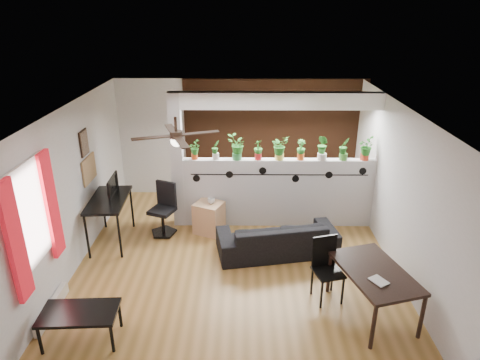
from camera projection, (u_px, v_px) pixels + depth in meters
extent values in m
cube|color=olive|center=(235.00, 269.00, 7.12)|extent=(6.30, 7.10, 0.10)
cube|color=#B7B7BA|center=(238.00, 138.00, 9.39)|extent=(6.30, 0.04, 2.90)
cube|color=#B7B7BA|center=(227.00, 334.00, 3.81)|extent=(6.30, 0.04, 2.90)
cube|color=#B7B7BA|center=(66.00, 194.00, 6.63)|extent=(0.04, 7.10, 2.90)
cube|color=#B7B7BA|center=(405.00, 196.00, 6.57)|extent=(0.04, 7.10, 2.90)
cube|color=white|center=(234.00, 109.00, 6.09)|extent=(6.30, 7.10, 0.10)
cube|color=#BCBCC1|center=(278.00, 192.00, 8.22)|extent=(3.60, 0.18, 1.35)
cube|color=white|center=(281.00, 101.00, 7.54)|extent=(3.60, 0.18, 0.30)
cube|color=#BCBCC1|center=(177.00, 162.00, 8.00)|extent=(0.22, 0.20, 2.60)
cube|color=#9C522D|center=(274.00, 139.00, 9.34)|extent=(3.90, 0.05, 2.60)
cube|color=black|center=(279.00, 175.00, 7.98)|extent=(3.31, 0.01, 0.02)
cylinder|color=black|center=(196.00, 178.00, 8.02)|extent=(0.14, 0.01, 0.14)
cylinder|color=black|center=(229.00, 175.00, 7.99)|extent=(0.14, 0.01, 0.14)
cylinder|color=black|center=(263.00, 171.00, 7.95)|extent=(0.14, 0.01, 0.14)
cylinder|color=black|center=(296.00, 179.00, 8.00)|extent=(0.14, 0.01, 0.14)
cylinder|color=black|center=(329.00, 175.00, 7.97)|extent=(0.14, 0.01, 0.14)
cylinder|color=black|center=(363.00, 171.00, 7.93)|extent=(0.14, 0.01, 0.14)
cube|color=white|center=(29.00, 215.00, 5.42)|extent=(0.02, 0.95, 1.25)
cube|color=white|center=(30.00, 215.00, 5.42)|extent=(0.04, 1.05, 1.35)
cube|color=red|center=(15.00, 242.00, 5.00)|extent=(0.06, 0.30, 1.55)
cube|color=red|center=(51.00, 205.00, 5.92)|extent=(0.06, 0.30, 1.55)
cube|color=silver|center=(52.00, 308.00, 5.98)|extent=(0.08, 1.00, 0.18)
cube|color=#967048|center=(89.00, 169.00, 7.49)|extent=(0.03, 0.60, 0.45)
cube|color=#8C7259|center=(84.00, 143.00, 7.25)|extent=(0.03, 0.30, 0.40)
cube|color=black|center=(84.00, 143.00, 7.25)|extent=(0.02, 0.34, 0.44)
cylinder|color=black|center=(176.00, 124.00, 5.88)|extent=(0.04, 0.04, 0.20)
cylinder|color=black|center=(176.00, 135.00, 5.93)|extent=(0.18, 0.18, 0.10)
sphere|color=white|center=(177.00, 141.00, 5.97)|extent=(0.17, 0.17, 0.17)
cube|color=black|center=(200.00, 133.00, 6.04)|extent=(0.55, 0.29, 0.01)
cube|color=black|center=(172.00, 129.00, 6.23)|extent=(0.29, 0.55, 0.01)
cube|color=black|center=(152.00, 138.00, 5.83)|extent=(0.55, 0.29, 0.01)
cube|color=black|center=(181.00, 142.00, 5.64)|extent=(0.29, 0.55, 0.01)
cylinder|color=#C44417|center=(195.00, 156.00, 7.96)|extent=(0.12, 0.12, 0.12)
imported|color=#18551A|center=(194.00, 147.00, 7.89)|extent=(0.18, 0.20, 0.26)
cylinder|color=silver|center=(216.00, 156.00, 7.95)|extent=(0.13, 0.13, 0.12)
imported|color=#18551A|center=(216.00, 147.00, 7.89)|extent=(0.23, 0.22, 0.27)
cylinder|color=#2F8342|center=(237.00, 156.00, 7.95)|extent=(0.17, 0.17, 0.12)
imported|color=#18551A|center=(237.00, 145.00, 7.86)|extent=(0.30, 0.28, 0.37)
cylinder|color=red|center=(258.00, 156.00, 7.94)|extent=(0.13, 0.13, 0.12)
imported|color=#18551A|center=(258.00, 147.00, 7.88)|extent=(0.24, 0.23, 0.28)
cylinder|color=#E8DB51|center=(279.00, 156.00, 7.94)|extent=(0.17, 0.17, 0.12)
imported|color=#18551A|center=(280.00, 145.00, 7.86)|extent=(0.30, 0.29, 0.36)
cylinder|color=orange|center=(301.00, 156.00, 7.93)|extent=(0.13, 0.13, 0.12)
imported|color=#18551A|center=(301.00, 147.00, 7.87)|extent=(0.22, 0.19, 0.28)
cylinder|color=silver|center=(322.00, 157.00, 7.93)|extent=(0.17, 0.17, 0.12)
imported|color=#18551A|center=(323.00, 145.00, 7.84)|extent=(0.28, 0.31, 0.37)
cylinder|color=#448F34|center=(343.00, 157.00, 7.93)|extent=(0.15, 0.15, 0.12)
imported|color=#18551A|center=(344.00, 146.00, 7.85)|extent=(0.26, 0.24, 0.33)
cylinder|color=#BC361E|center=(365.00, 157.00, 7.92)|extent=(0.16, 0.16, 0.12)
imported|color=#18551A|center=(366.00, 146.00, 7.84)|extent=(0.23, 0.26, 0.34)
imported|color=black|center=(277.00, 238.00, 7.39)|extent=(2.06, 1.11, 0.57)
cube|color=tan|center=(209.00, 218.00, 8.06)|extent=(0.63, 0.60, 0.60)
imported|color=gray|center=(211.00, 201.00, 7.93)|extent=(0.15, 0.15, 0.11)
cube|color=black|center=(108.00, 200.00, 7.53)|extent=(0.69, 1.22, 0.05)
cylinder|color=black|center=(87.00, 237.00, 7.17)|extent=(0.04, 0.04, 0.81)
cylinder|color=black|center=(120.00, 237.00, 7.19)|extent=(0.04, 0.04, 0.81)
cylinder|color=black|center=(103.00, 208.00, 8.19)|extent=(0.04, 0.04, 0.81)
cylinder|color=black|center=(132.00, 208.00, 8.21)|extent=(0.04, 0.04, 0.81)
imported|color=black|center=(110.00, 190.00, 7.62)|extent=(0.35, 0.07, 0.20)
cylinder|color=black|center=(164.00, 232.00, 8.07)|extent=(0.51, 0.51, 0.04)
cylinder|color=black|center=(163.00, 222.00, 7.99)|extent=(0.06, 0.06, 0.43)
cube|color=black|center=(162.00, 211.00, 7.90)|extent=(0.54, 0.54, 0.07)
cube|color=black|center=(166.00, 193.00, 7.95)|extent=(0.39, 0.20, 0.47)
cube|color=black|center=(375.00, 272.00, 5.77)|extent=(1.11, 1.45, 0.05)
cylinder|color=black|center=(373.00, 327.00, 5.28)|extent=(0.06, 0.06, 0.66)
cylinder|color=black|center=(422.00, 317.00, 5.45)|extent=(0.06, 0.06, 0.66)
cylinder|color=black|center=(329.00, 273.00, 6.35)|extent=(0.06, 0.06, 0.66)
cylinder|color=black|center=(371.00, 266.00, 6.53)|extent=(0.06, 0.06, 0.66)
imported|color=gray|center=(374.00, 283.00, 5.48)|extent=(0.26, 0.29, 0.02)
cube|color=black|center=(328.00, 272.00, 6.13)|extent=(0.48, 0.48, 0.03)
cube|color=black|center=(324.00, 251.00, 6.19)|extent=(0.36, 0.13, 0.49)
cube|color=black|center=(321.00, 294.00, 6.03)|extent=(0.03, 0.03, 0.46)
cube|color=black|center=(343.00, 291.00, 6.11)|extent=(0.03, 0.03, 0.46)
cube|color=black|center=(313.00, 267.00, 6.23)|extent=(0.03, 0.03, 0.95)
cube|color=black|center=(333.00, 264.00, 6.31)|extent=(0.03, 0.03, 0.95)
cube|color=black|center=(79.00, 313.00, 5.38)|extent=(0.99, 0.59, 0.04)
cylinder|color=black|center=(40.00, 341.00, 5.24)|extent=(0.04, 0.04, 0.40)
cylinder|color=black|center=(112.00, 339.00, 5.28)|extent=(0.04, 0.04, 0.40)
cylinder|color=black|center=(53.00, 316.00, 5.66)|extent=(0.04, 0.04, 0.40)
cylinder|color=black|center=(120.00, 314.00, 5.69)|extent=(0.04, 0.04, 0.40)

